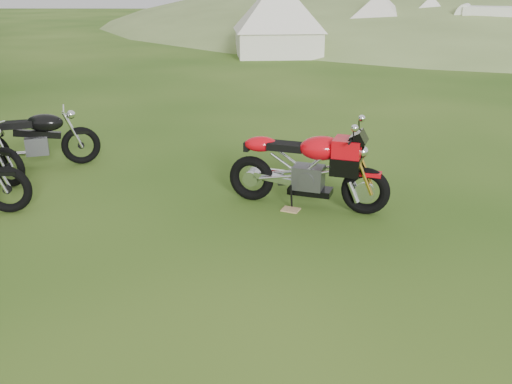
# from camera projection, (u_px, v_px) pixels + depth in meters

# --- Properties ---
(ground) EXTENTS (120.00, 120.00, 0.00)m
(ground) POSITION_uv_depth(u_px,v_px,m) (237.00, 256.00, 6.78)
(ground) COLOR #1F440E
(ground) RESTS_ON ground
(sport_motorcycle) EXTENTS (2.30, 1.21, 1.34)m
(sport_motorcycle) POSITION_uv_depth(u_px,v_px,m) (307.00, 162.00, 8.03)
(sport_motorcycle) COLOR red
(sport_motorcycle) RESTS_ON ground
(plywood_board) EXTENTS (0.30, 0.27, 0.02)m
(plywood_board) POSITION_uv_depth(u_px,v_px,m) (291.00, 210.00, 8.11)
(plywood_board) COLOR tan
(plywood_board) RESTS_ON ground
(vintage_moto_a) EXTENTS (2.13, 1.14, 1.10)m
(vintage_moto_a) POSITION_uv_depth(u_px,v_px,m) (34.00, 137.00, 9.75)
(vintage_moto_a) COLOR black
(vintage_moto_a) RESTS_ON ground
(tent_left) EXTENTS (3.75, 3.75, 2.96)m
(tent_left) POSITION_uv_depth(u_px,v_px,m) (278.00, 20.00, 24.06)
(tent_left) COLOR white
(tent_left) RESTS_ON ground
(tent_mid) EXTENTS (3.83, 3.83, 2.58)m
(tent_mid) POSITION_uv_depth(u_px,v_px,m) (379.00, 20.00, 26.74)
(tent_mid) COLOR white
(tent_mid) RESTS_ON ground
(tent_right) EXTENTS (3.51, 3.51, 2.46)m
(tent_right) POSITION_uv_depth(u_px,v_px,m) (429.00, 21.00, 26.62)
(tent_right) COLOR white
(tent_right) RESTS_ON ground
(caravan) EXTENTS (4.74, 3.47, 2.02)m
(caravan) POSITION_uv_depth(u_px,v_px,m) (505.00, 30.00, 24.68)
(caravan) COLOR white
(caravan) RESTS_ON ground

